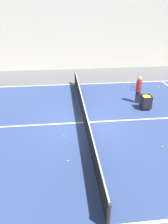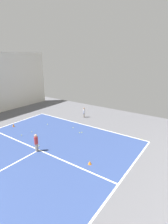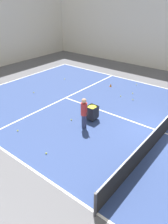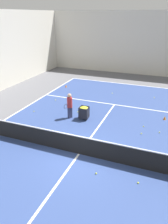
# 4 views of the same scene
# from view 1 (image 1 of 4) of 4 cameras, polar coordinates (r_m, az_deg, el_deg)

# --- Properties ---
(ground_plane) EXTENTS (37.41, 37.41, 0.00)m
(ground_plane) POSITION_cam_1_polar(r_m,az_deg,el_deg) (11.28, 0.00, -2.76)
(ground_plane) COLOR #5B5B60
(court_playing_area) EXTENTS (11.81, 24.89, 0.00)m
(court_playing_area) POSITION_cam_1_polar(r_m,az_deg,el_deg) (11.28, 0.00, -2.76)
(court_playing_area) COLOR navy
(court_playing_area) RESTS_ON ground
(line_sideline_left) EXTENTS (0.10, 24.89, 0.00)m
(line_sideline_left) POSITION_cam_1_polar(r_m,az_deg,el_deg) (16.66, -2.22, 7.24)
(line_sideline_left) COLOR white
(line_sideline_left) RESTS_ON ground
(line_centre_service) EXTENTS (0.10, 13.69, 0.00)m
(line_centre_service) POSITION_cam_1_polar(r_m,az_deg,el_deg) (11.28, 0.00, -2.74)
(line_centre_service) COLOR white
(line_centre_service) RESTS_ON ground
(hall_enclosure_left) EXTENTS (0.15, 33.71, 6.61)m
(hall_enclosure_left) POSITION_cam_1_polar(r_m,az_deg,el_deg) (20.16, -3.37, 20.26)
(hall_enclosure_left) COLOR silver
(hall_enclosure_left) RESTS_ON ground
(tennis_net) EXTENTS (12.11, 0.10, 1.02)m
(tennis_net) POSITION_cam_1_polar(r_m,az_deg,el_deg) (11.03, 0.00, -0.39)
(tennis_net) COLOR #2D2D33
(tennis_net) RESTS_ON ground
(coach_at_net) EXTENTS (0.45, 0.69, 1.68)m
(coach_at_net) POSITION_cam_1_polar(r_m,az_deg,el_deg) (13.56, 14.08, 6.10)
(coach_at_net) COLOR #2D3351
(coach_at_net) RESTS_ON ground
(ball_cart) EXTENTS (0.57, 0.54, 0.85)m
(ball_cart) POSITION_cam_1_polar(r_m,az_deg,el_deg) (12.95, 15.93, 3.16)
(ball_cart) COLOR black
(ball_cart) RESTS_ON ground
(tennis_ball_2) EXTENTS (0.07, 0.07, 0.07)m
(tennis_ball_2) POSITION_cam_1_polar(r_m,az_deg,el_deg) (10.14, -5.28, -6.35)
(tennis_ball_2) COLOR yellow
(tennis_ball_2) RESTS_ON ground
(tennis_ball_4) EXTENTS (0.07, 0.07, 0.07)m
(tennis_ball_4) POSITION_cam_1_polar(r_m,az_deg,el_deg) (16.64, -4.80, 7.26)
(tennis_ball_4) COLOR yellow
(tennis_ball_4) RESTS_ON ground
(tennis_ball_5) EXTENTS (0.07, 0.07, 0.07)m
(tennis_ball_5) POSITION_cam_1_polar(r_m,az_deg,el_deg) (14.17, 17.63, 2.48)
(tennis_ball_5) COLOR yellow
(tennis_ball_5) RESTS_ON ground
(tennis_ball_6) EXTENTS (0.07, 0.07, 0.07)m
(tennis_ball_6) POSITION_cam_1_polar(r_m,az_deg,el_deg) (16.88, 18.92, 6.17)
(tennis_ball_6) COLOR yellow
(tennis_ball_6) RESTS_ON ground
(tennis_ball_7) EXTENTS (0.07, 0.07, 0.07)m
(tennis_ball_7) POSITION_cam_1_polar(r_m,az_deg,el_deg) (8.73, -4.37, -12.57)
(tennis_ball_7) COLOR yellow
(tennis_ball_7) RESTS_ON ground
(tennis_ball_10) EXTENTS (0.07, 0.07, 0.07)m
(tennis_ball_10) POSITION_cam_1_polar(r_m,az_deg,el_deg) (16.30, 10.40, 6.48)
(tennis_ball_10) COLOR yellow
(tennis_ball_10) RESTS_ON ground
(tennis_ball_11) EXTENTS (0.07, 0.07, 0.07)m
(tennis_ball_11) POSITION_cam_1_polar(r_m,az_deg,el_deg) (10.01, 19.80, -8.55)
(tennis_ball_11) COLOR yellow
(tennis_ball_11) RESTS_ON ground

